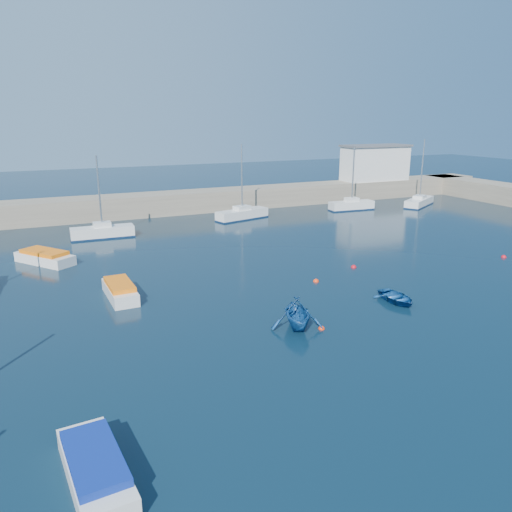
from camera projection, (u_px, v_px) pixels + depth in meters
name	position (u px, v px, depth m)	size (l,w,h in m)	color
ground	(452.00, 370.00, 24.37)	(220.00, 220.00, 0.00)	#0A1F2F
back_wall	(184.00, 202.00, 64.37)	(96.00, 4.50, 2.60)	gray
harbor_office	(375.00, 164.00, 75.26)	(10.00, 4.00, 5.00)	silver
sailboat_5	(103.00, 232.00, 50.74)	(6.25, 1.92, 8.30)	silver
sailboat_6	(242.00, 214.00, 60.02)	(6.98, 3.61, 8.89)	silver
sailboat_7	(351.00, 205.00, 65.97)	(6.16, 2.10, 8.13)	silver
sailboat_8	(419.00, 202.00, 69.02)	(6.98, 5.25, 9.06)	silver
motorboat_0	(95.00, 468.00, 16.81)	(2.15, 5.06, 1.10)	silver
motorboat_1	(120.00, 290.00, 33.96)	(1.79, 4.69, 1.14)	silver
motorboat_2	(45.00, 257.00, 42.00)	(4.77, 5.53, 1.12)	silver
dinghy_center	(396.00, 297.00, 33.22)	(2.24, 3.13, 0.65)	navy
dinghy_left	(297.00, 313.00, 29.00)	(3.05, 3.53, 1.86)	navy
buoy_0	(321.00, 329.00, 29.08)	(0.38, 0.38, 0.38)	#FF360D
buoy_1	(354.00, 268.00, 40.91)	(0.46, 0.46, 0.46)	red
buoy_3	(316.00, 282.00, 37.42)	(0.44, 0.44, 0.44)	#FF360D
buoy_4	(504.00, 257.00, 43.84)	(0.45, 0.45, 0.45)	red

